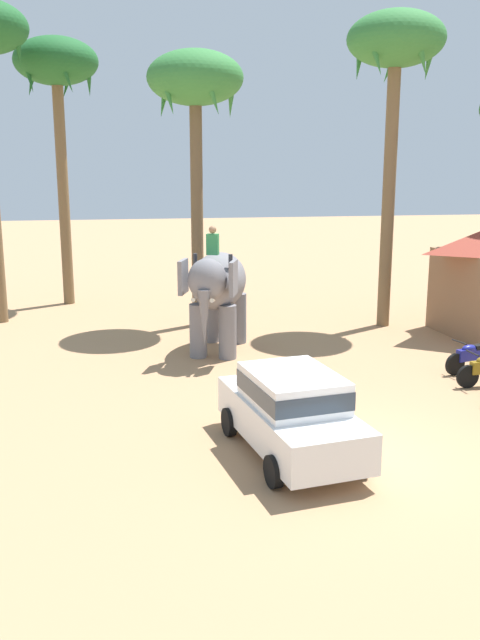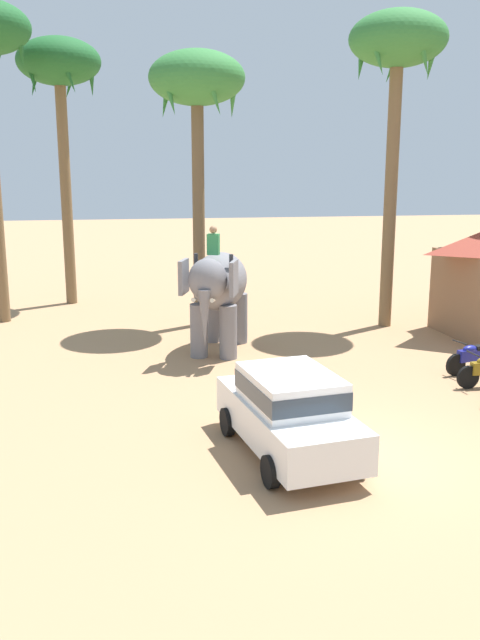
% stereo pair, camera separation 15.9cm
% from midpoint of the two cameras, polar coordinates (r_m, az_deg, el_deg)
% --- Properties ---
extents(ground_plane, '(120.00, 120.00, 0.00)m').
position_cam_midpoint_polar(ground_plane, '(13.95, 8.33, -11.12)').
color(ground_plane, tan).
extents(car_sedan_foreground, '(2.35, 4.32, 1.70)m').
position_cam_midpoint_polar(car_sedan_foreground, '(13.64, 4.39, -7.38)').
color(car_sedan_foreground, white).
rests_on(car_sedan_foreground, ground).
extents(elephant_with_mahout, '(2.64, 4.01, 3.88)m').
position_cam_midpoint_polar(elephant_with_mahout, '(20.73, -1.61, 2.70)').
color(elephant_with_mahout, slate).
rests_on(elephant_with_mahout, ground).
extents(motorcycle_end_of_row, '(1.77, 0.68, 0.94)m').
position_cam_midpoint_polar(motorcycle_end_of_row, '(19.98, 18.89, -2.87)').
color(motorcycle_end_of_row, black).
rests_on(motorcycle_end_of_row, ground).
extents(palm_tree_left_of_road, '(3.20, 3.20, 9.27)m').
position_cam_midpoint_polar(palm_tree_left_of_road, '(24.13, -3.37, 18.56)').
color(palm_tree_left_of_road, brown).
rests_on(palm_tree_left_of_road, ground).
extents(palm_tree_far_back, '(3.20, 3.20, 10.32)m').
position_cam_midpoint_polar(palm_tree_far_back, '(28.93, -14.50, 19.14)').
color(palm_tree_far_back, brown).
rests_on(palm_tree_far_back, ground).
extents(palm_tree_leaning_seaward, '(3.20, 3.20, 10.46)m').
position_cam_midpoint_polar(palm_tree_leaning_seaward, '(24.67, 13.04, 20.69)').
color(palm_tree_leaning_seaward, brown).
rests_on(palm_tree_leaning_seaward, ground).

